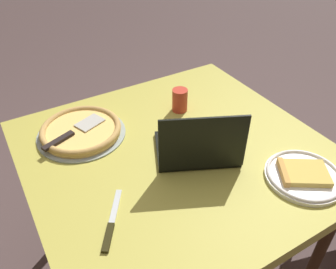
{
  "coord_description": "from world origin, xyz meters",
  "views": [
    {
      "loc": [
        -0.82,
        0.52,
        1.56
      ],
      "look_at": [
        -0.0,
        0.04,
        0.83
      ],
      "focal_mm": 36.69,
      "sensor_mm": 36.0,
      "label": 1
    }
  ],
  "objects_px": {
    "laptop": "(198,147)",
    "pizza_plate": "(303,175)",
    "pizza_tray": "(81,130)",
    "drink_cup": "(180,100)",
    "dining_table": "(177,162)",
    "table_knife": "(111,225)"
  },
  "relations": [
    {
      "from": "pizza_plate",
      "to": "pizza_tray",
      "type": "relative_size",
      "value": 0.75
    },
    {
      "from": "pizza_tray",
      "to": "table_knife",
      "type": "xyz_separation_m",
      "value": [
        -0.46,
        0.07,
        -0.02
      ]
    },
    {
      "from": "table_knife",
      "to": "drink_cup",
      "type": "bearing_deg",
      "value": -49.97
    },
    {
      "from": "table_knife",
      "to": "drink_cup",
      "type": "xyz_separation_m",
      "value": [
        0.42,
        -0.5,
        0.05
      ]
    },
    {
      "from": "dining_table",
      "to": "pizza_tray",
      "type": "relative_size",
      "value": 3.13
    },
    {
      "from": "table_knife",
      "to": "pizza_tray",
      "type": "bearing_deg",
      "value": -8.92
    },
    {
      "from": "dining_table",
      "to": "laptop",
      "type": "distance_m",
      "value": 0.13
    },
    {
      "from": "pizza_plate",
      "to": "table_knife",
      "type": "distance_m",
      "value": 0.65
    },
    {
      "from": "pizza_plate",
      "to": "table_knife",
      "type": "bearing_deg",
      "value": 77.15
    },
    {
      "from": "pizza_tray",
      "to": "drink_cup",
      "type": "height_order",
      "value": "drink_cup"
    },
    {
      "from": "pizza_plate",
      "to": "pizza_tray",
      "type": "bearing_deg",
      "value": 42.66
    },
    {
      "from": "dining_table",
      "to": "pizza_plate",
      "type": "relative_size",
      "value": 4.15
    },
    {
      "from": "laptop",
      "to": "pizza_tray",
      "type": "distance_m",
      "value": 0.47
    },
    {
      "from": "dining_table",
      "to": "drink_cup",
      "type": "height_order",
      "value": "drink_cup"
    },
    {
      "from": "laptop",
      "to": "pizza_tray",
      "type": "bearing_deg",
      "value": 42.93
    },
    {
      "from": "drink_cup",
      "to": "dining_table",
      "type": "bearing_deg",
      "value": 146.22
    },
    {
      "from": "dining_table",
      "to": "table_knife",
      "type": "height_order",
      "value": "table_knife"
    },
    {
      "from": "dining_table",
      "to": "drink_cup",
      "type": "distance_m",
      "value": 0.29
    },
    {
      "from": "table_knife",
      "to": "drink_cup",
      "type": "height_order",
      "value": "drink_cup"
    },
    {
      "from": "pizza_tray",
      "to": "drink_cup",
      "type": "xyz_separation_m",
      "value": [
        -0.05,
        -0.42,
        0.03
      ]
    },
    {
      "from": "pizza_plate",
      "to": "drink_cup",
      "type": "xyz_separation_m",
      "value": [
        0.56,
        0.14,
        0.04
      ]
    },
    {
      "from": "laptop",
      "to": "pizza_plate",
      "type": "xyz_separation_m",
      "value": [
        -0.27,
        -0.25,
        -0.03
      ]
    }
  ]
}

